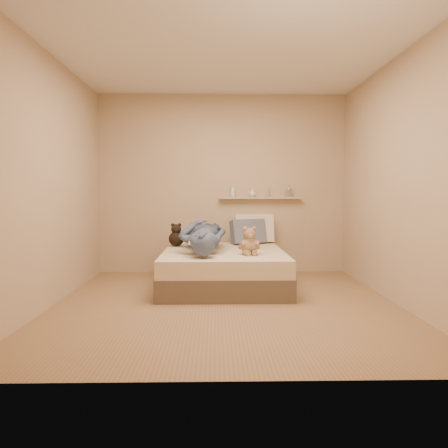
{
  "coord_description": "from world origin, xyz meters",
  "views": [
    {
      "loc": [
        -0.11,
        -4.52,
        1.16
      ],
      "look_at": [
        0.0,
        0.65,
        0.8
      ],
      "focal_mm": 35.0,
      "sensor_mm": 36.0,
      "label": 1
    }
  ],
  "objects_px": {
    "bed": "(224,268)",
    "person": "(203,235)",
    "wall_shelf": "(260,198)",
    "teddy_bear": "(249,243)",
    "dark_plush": "(176,236)",
    "pillow_grey": "(248,232)",
    "pillow_cream": "(254,229)",
    "game_console": "(197,242)"
  },
  "relations": [
    {
      "from": "pillow_cream",
      "to": "person",
      "type": "height_order",
      "value": "pillow_cream"
    },
    {
      "from": "game_console",
      "to": "wall_shelf",
      "type": "height_order",
      "value": "wall_shelf"
    },
    {
      "from": "wall_shelf",
      "to": "teddy_bear",
      "type": "bearing_deg",
      "value": -101.04
    },
    {
      "from": "bed",
      "to": "pillow_cream",
      "type": "xyz_separation_m",
      "value": [
        0.46,
        0.83,
        0.43
      ]
    },
    {
      "from": "game_console",
      "to": "dark_plush",
      "type": "distance_m",
      "value": 1.03
    },
    {
      "from": "bed",
      "to": "pillow_grey",
      "type": "relative_size",
      "value": 3.8
    },
    {
      "from": "teddy_bear",
      "to": "wall_shelf",
      "type": "bearing_deg",
      "value": 78.96
    },
    {
      "from": "pillow_cream",
      "to": "wall_shelf",
      "type": "relative_size",
      "value": 0.46
    },
    {
      "from": "teddy_bear",
      "to": "person",
      "type": "height_order",
      "value": "person"
    },
    {
      "from": "pillow_cream",
      "to": "person",
      "type": "xyz_separation_m",
      "value": [
        -0.72,
        -0.82,
        -0.01
      ]
    },
    {
      "from": "game_console",
      "to": "pillow_cream",
      "type": "distance_m",
      "value": 1.6
    },
    {
      "from": "bed",
      "to": "game_console",
      "type": "height_order",
      "value": "game_console"
    },
    {
      "from": "pillow_grey",
      "to": "bed",
      "type": "bearing_deg",
      "value": -117.77
    },
    {
      "from": "game_console",
      "to": "dark_plush",
      "type": "height_order",
      "value": "dark_plush"
    },
    {
      "from": "pillow_cream",
      "to": "game_console",
      "type": "bearing_deg",
      "value": -118.94
    },
    {
      "from": "bed",
      "to": "person",
      "type": "relative_size",
      "value": 1.17
    },
    {
      "from": "dark_plush",
      "to": "person",
      "type": "xyz_separation_m",
      "value": [
        0.37,
        -0.4,
        0.06
      ]
    },
    {
      "from": "bed",
      "to": "wall_shelf",
      "type": "distance_m",
      "value": 1.38
    },
    {
      "from": "dark_plush",
      "to": "pillow_cream",
      "type": "distance_m",
      "value": 1.17
    },
    {
      "from": "bed",
      "to": "game_console",
      "type": "distance_m",
      "value": 0.76
    },
    {
      "from": "bed",
      "to": "pillow_grey",
      "type": "xyz_separation_m",
      "value": [
        0.36,
        0.69,
        0.4
      ]
    },
    {
      "from": "person",
      "to": "wall_shelf",
      "type": "distance_m",
      "value": 1.29
    },
    {
      "from": "dark_plush",
      "to": "pillow_grey",
      "type": "height_order",
      "value": "pillow_grey"
    },
    {
      "from": "dark_plush",
      "to": "person",
      "type": "bearing_deg",
      "value": -46.88
    },
    {
      "from": "game_console",
      "to": "pillow_cream",
      "type": "xyz_separation_m",
      "value": [
        0.77,
        1.4,
        0.03
      ]
    },
    {
      "from": "dark_plush",
      "to": "person",
      "type": "height_order",
      "value": "person"
    },
    {
      "from": "bed",
      "to": "pillow_cream",
      "type": "height_order",
      "value": "pillow_cream"
    },
    {
      "from": "game_console",
      "to": "wall_shelf",
      "type": "bearing_deg",
      "value": 59.81
    },
    {
      "from": "pillow_cream",
      "to": "wall_shelf",
      "type": "xyz_separation_m",
      "value": [
        0.09,
        0.08,
        0.45
      ]
    },
    {
      "from": "pillow_cream",
      "to": "dark_plush",
      "type": "bearing_deg",
      "value": -159.16
    },
    {
      "from": "pillow_grey",
      "to": "person",
      "type": "distance_m",
      "value": 0.92
    },
    {
      "from": "teddy_bear",
      "to": "person",
      "type": "bearing_deg",
      "value": 142.88
    },
    {
      "from": "dark_plush",
      "to": "pillow_grey",
      "type": "distance_m",
      "value": 1.03
    },
    {
      "from": "game_console",
      "to": "pillow_grey",
      "type": "distance_m",
      "value": 1.43
    },
    {
      "from": "pillow_grey",
      "to": "wall_shelf",
      "type": "distance_m",
      "value": 0.56
    },
    {
      "from": "bed",
      "to": "wall_shelf",
      "type": "relative_size",
      "value": 1.58
    },
    {
      "from": "dark_plush",
      "to": "wall_shelf",
      "type": "distance_m",
      "value": 1.38
    },
    {
      "from": "bed",
      "to": "pillow_cream",
      "type": "relative_size",
      "value": 3.45
    },
    {
      "from": "game_console",
      "to": "bed",
      "type": "bearing_deg",
      "value": 61.42
    },
    {
      "from": "teddy_bear",
      "to": "wall_shelf",
      "type": "height_order",
      "value": "wall_shelf"
    },
    {
      "from": "game_console",
      "to": "pillow_cream",
      "type": "height_order",
      "value": "pillow_cream"
    },
    {
      "from": "pillow_grey",
      "to": "pillow_cream",
      "type": "bearing_deg",
      "value": 54.4
    }
  ]
}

